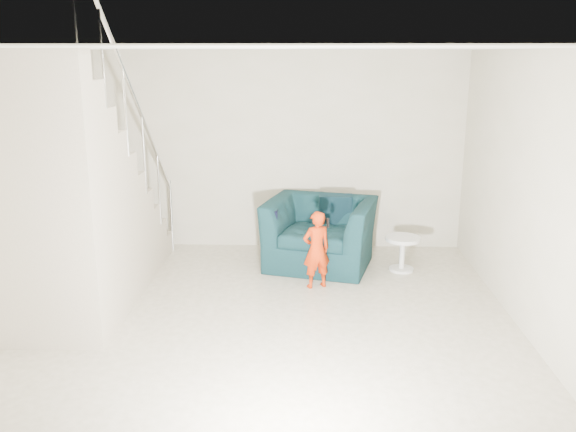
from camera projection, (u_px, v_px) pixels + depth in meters
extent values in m
plane|color=gray|center=(269.00, 330.00, 6.05)|extent=(5.50, 5.50, 0.00)
plane|color=silver|center=(267.00, 48.00, 5.35)|extent=(5.50, 5.50, 0.00)
plane|color=#A19C83|center=(281.00, 152.00, 8.36)|extent=(5.00, 0.00, 5.00)
plane|color=#A19C83|center=(233.00, 323.00, 3.05)|extent=(5.00, 0.00, 5.00)
plane|color=#A19C83|center=(5.00, 196.00, 5.78)|extent=(0.00, 5.50, 5.50)
plane|color=#A19C83|center=(538.00, 199.00, 5.63)|extent=(0.00, 5.50, 5.50)
imported|color=black|center=(320.00, 233.00, 7.81)|extent=(1.56, 1.44, 0.85)
imported|color=#A51705|center=(316.00, 250.00, 7.05)|extent=(0.39, 0.33, 0.92)
cylinder|color=silver|center=(403.00, 239.00, 7.60)|extent=(0.44, 0.44, 0.04)
cylinder|color=silver|center=(402.00, 255.00, 7.66)|extent=(0.07, 0.07, 0.40)
cylinder|color=silver|center=(401.00, 269.00, 7.70)|extent=(0.31, 0.31, 0.03)
cube|color=#ADA089|center=(134.00, 243.00, 8.35)|extent=(1.00, 0.30, 0.27)
cube|color=#ADA089|center=(127.00, 240.00, 8.02)|extent=(1.00, 0.30, 0.54)
cube|color=#ADA089|center=(120.00, 237.00, 7.70)|extent=(1.00, 0.30, 0.81)
cube|color=#ADA089|center=(111.00, 234.00, 7.37)|extent=(1.00, 0.30, 1.08)
cube|color=#ADA089|center=(103.00, 230.00, 7.05)|extent=(1.00, 0.30, 1.35)
cube|color=#ADA089|center=(93.00, 226.00, 6.72)|extent=(1.00, 0.30, 1.62)
cube|color=#ADA089|center=(82.00, 222.00, 6.40)|extent=(1.00, 0.30, 1.89)
cube|color=#ADA089|center=(70.00, 217.00, 6.08)|extent=(1.00, 0.30, 2.16)
cube|color=#ADA089|center=(57.00, 211.00, 5.75)|extent=(1.00, 0.30, 2.43)
cube|color=#ADA089|center=(42.00, 205.00, 5.43)|extent=(1.00, 0.30, 2.70)
cylinder|color=silver|center=(133.00, 93.00, 6.48)|extent=(0.04, 3.03, 2.73)
cylinder|color=silver|center=(171.00, 215.00, 8.38)|extent=(0.04, 0.04, 1.00)
cube|color=black|center=(335.00, 209.00, 8.02)|extent=(0.43, 0.21, 0.43)
cube|color=black|center=(276.00, 227.00, 7.68)|extent=(0.05, 0.46, 0.52)
cube|color=black|center=(328.00, 223.00, 6.90)|extent=(0.03, 0.05, 0.10)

